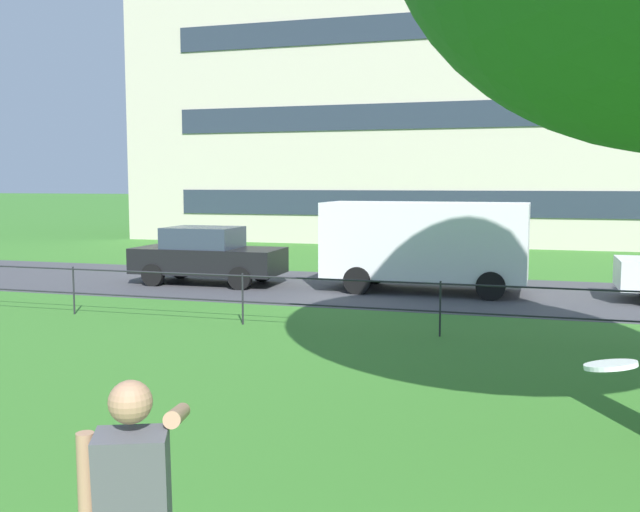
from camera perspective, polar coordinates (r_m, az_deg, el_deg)
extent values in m
cube|color=#424247|center=(18.17, 11.54, -2.91)|extent=(80.00, 6.01, 0.01)
cylinder|color=#232328|center=(15.80, -18.98, -2.61)|extent=(0.04, 0.04, 1.00)
cylinder|color=#232328|center=(13.95, -6.16, -3.41)|extent=(0.04, 0.04, 1.00)
cylinder|color=#232328|center=(12.98, 9.52, -4.16)|extent=(0.04, 0.04, 1.00)
cylinder|color=#232328|center=(12.99, 9.52, -4.37)|extent=(37.95, 0.03, 0.03)
cylinder|color=#232328|center=(12.91, 9.56, -2.19)|extent=(37.95, 0.03, 0.03)
cube|color=#4C4C51|center=(3.91, -14.66, -17.28)|extent=(0.44, 0.40, 0.59)
sphere|color=#A87A5B|center=(3.76, -14.83, -11.15)|extent=(0.22, 0.22, 0.22)
cylinder|color=#A87A5B|center=(4.07, -11.25, -12.28)|extent=(0.32, 0.61, 0.23)
cylinder|color=#A87A5B|center=(3.95, -18.03, -17.46)|extent=(0.09, 0.09, 0.62)
cylinder|color=white|center=(4.09, 22.08, -8.05)|extent=(0.37, 0.37, 0.07)
cube|color=black|center=(19.63, -8.84, -0.34)|extent=(4.02, 1.75, 0.68)
cube|color=#2D3847|center=(19.64, -9.27, 1.47)|extent=(1.92, 1.54, 0.56)
cylinder|color=black|center=(19.94, -4.61, -1.18)|extent=(0.60, 0.21, 0.60)
cylinder|color=black|center=(18.45, -6.37, -1.77)|extent=(0.60, 0.21, 0.60)
cylinder|color=black|center=(20.93, -10.99, -0.93)|extent=(0.60, 0.21, 0.60)
cylinder|color=black|center=(19.52, -13.13, -1.47)|extent=(0.60, 0.21, 0.60)
cube|color=white|center=(18.17, 8.34, 1.23)|extent=(5.03, 2.03, 1.90)
cube|color=#283342|center=(17.94, 14.67, 2.11)|extent=(0.14, 1.67, 0.76)
cylinder|color=black|center=(19.01, 13.81, -1.56)|extent=(0.68, 0.25, 0.68)
cylinder|color=black|center=(17.17, 13.41, -2.33)|extent=(0.68, 0.25, 0.68)
cylinder|color=black|center=(19.46, 4.36, -1.23)|extent=(0.68, 0.25, 0.68)
cylinder|color=black|center=(17.67, 3.00, -1.95)|extent=(0.68, 0.25, 0.68)
cube|color=beige|center=(35.90, 16.45, 13.08)|extent=(36.95, 10.05, 14.78)
cube|color=#283342|center=(30.56, 16.11, 3.97)|extent=(31.04, 0.06, 1.10)
cube|color=#283342|center=(30.67, 16.31, 10.88)|extent=(31.04, 0.06, 1.10)
cube|color=#283342|center=(31.23, 16.52, 17.65)|extent=(31.04, 0.06, 1.10)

